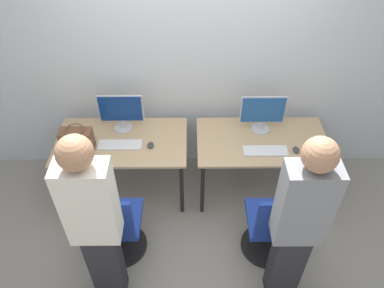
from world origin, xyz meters
TOP-DOWN VIEW (x-y plane):
  - ground_plane at (0.00, 0.00)m, footprint 20.00×20.00m
  - wall_back at (0.00, 0.85)m, footprint 12.00×0.05m
  - desk_left at (-0.70, 0.36)m, footprint 1.29×0.73m
  - monitor_left at (-0.70, 0.56)m, footprint 0.44×0.18m
  - keyboard_left at (-0.70, 0.29)m, footprint 0.43×0.14m
  - mouse_left at (-0.40, 0.28)m, footprint 0.06×0.09m
  - office_chair_left at (-0.68, -0.43)m, footprint 0.48×0.48m
  - person_left at (-0.70, -0.79)m, footprint 0.36×0.23m
  - desk_right at (0.70, 0.36)m, footprint 1.29×0.73m
  - monitor_right at (0.70, 0.53)m, footprint 0.44×0.18m
  - keyboard_right at (0.70, 0.20)m, footprint 0.43×0.14m
  - mouse_right at (1.00, 0.20)m, footprint 0.06×0.09m
  - office_chair_right at (0.71, -0.44)m, footprint 0.48×0.48m
  - person_right at (0.75, -0.80)m, footprint 0.36×0.23m
  - handbag at (-1.09, 0.25)m, footprint 0.30×0.18m

SIDE VIEW (x-z plane):
  - ground_plane at x=0.00m, z-range 0.00..0.00m
  - office_chair_left at x=-0.68m, z-range -0.08..0.82m
  - office_chair_right at x=0.71m, z-range -0.08..0.82m
  - desk_left at x=-0.70m, z-range 0.29..1.00m
  - desk_right at x=0.70m, z-range 0.29..1.00m
  - keyboard_left at x=-0.70m, z-range 0.71..0.73m
  - keyboard_right at x=0.70m, z-range 0.71..0.73m
  - mouse_left at x=-0.40m, z-range 0.71..0.74m
  - mouse_right at x=1.00m, z-range 0.71..0.74m
  - handbag at x=-1.09m, z-range 0.70..0.95m
  - monitor_left at x=-0.70m, z-range 0.72..1.12m
  - monitor_right at x=0.70m, z-range 0.72..1.12m
  - person_right at x=0.75m, z-range 0.09..1.83m
  - person_left at x=-0.70m, z-range 0.09..1.85m
  - wall_back at x=0.00m, z-range 0.00..2.80m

